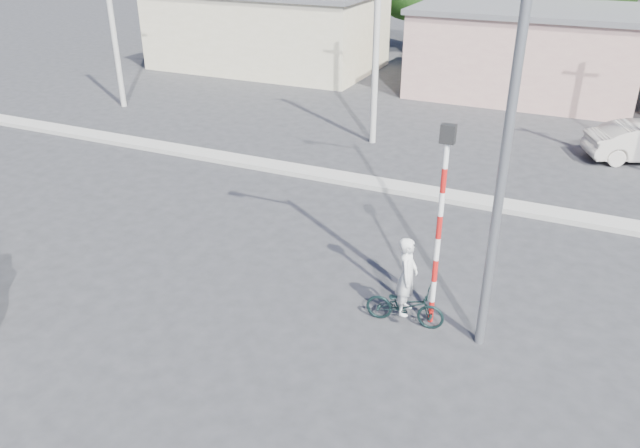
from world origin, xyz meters
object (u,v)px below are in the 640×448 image
at_px(bicycle, 405,306).
at_px(cyclist, 406,288).
at_px(traffic_pole, 441,211).
at_px(streetlight, 502,102).

xyz_separation_m(bicycle, cyclist, (0.00, 0.00, 0.42)).
relative_size(bicycle, traffic_pole, 0.38).
height_order(bicycle, traffic_pole, traffic_pole).
distance_m(cyclist, streetlight, 4.34).
xyz_separation_m(cyclist, traffic_pole, (0.50, 0.31, 1.73)).
distance_m(bicycle, streetlight, 4.74).
bearing_deg(streetlight, bicycle, -179.72).
height_order(bicycle, streetlight, streetlight).
xyz_separation_m(cyclist, streetlight, (1.43, 0.01, 4.10)).
distance_m(bicycle, traffic_pole, 2.23).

